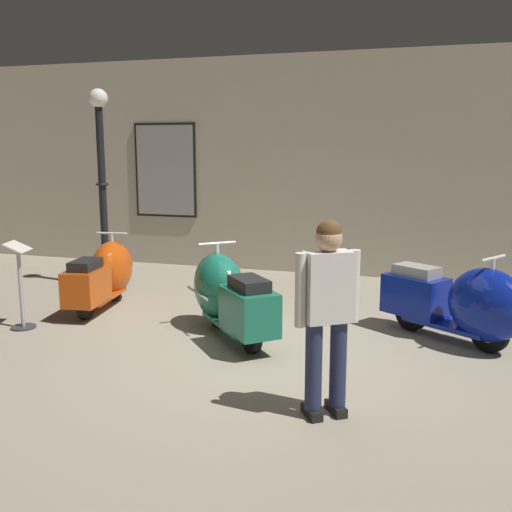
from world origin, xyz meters
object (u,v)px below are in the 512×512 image
info_stanchion (21,293)px  scooter_1 (227,295)px  scooter_0 (105,274)px  lamppost (102,183)px  scooter_2 (463,303)px  visitor_0 (327,305)px

info_stanchion → scooter_1: bearing=11.6°
scooter_0 → info_stanchion: info_stanchion is taller
scooter_0 → lamppost: lamppost is taller
scooter_0 → scooter_2: scooter_2 is taller
scooter_2 → lamppost: bearing=-160.8°
scooter_2 → info_stanchion: bearing=-136.1°
visitor_0 → scooter_0: bearing=20.4°
visitor_0 → info_stanchion: 3.98m
lamppost → scooter_1: bearing=-33.5°
info_stanchion → scooter_2: bearing=10.5°
scooter_1 → visitor_0: bearing=178.4°
lamppost → visitor_0: 5.26m
scooter_2 → lamppost: 5.32m
scooter_2 → info_stanchion: size_ratio=1.59×
scooter_2 → info_stanchion: 4.92m
scooter_1 → scooter_2: 2.53m
scooter_0 → visitor_0: (3.36, -2.36, 0.46)m
scooter_0 → visitor_0: visitor_0 is taller
scooter_0 → lamppost: (-0.61, 1.03, 1.12)m
visitor_0 → info_stanchion: size_ratio=1.52×
scooter_1 → visitor_0: (1.42, -1.70, 0.43)m
scooter_1 → info_stanchion: size_ratio=1.52×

